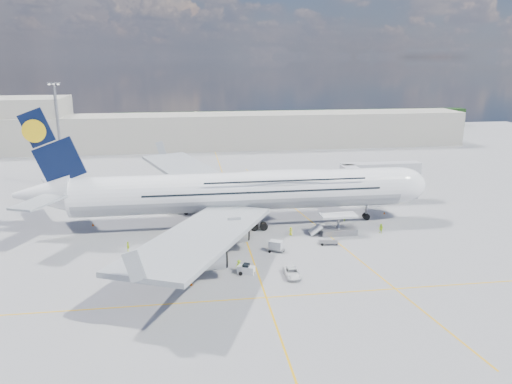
{
  "coord_description": "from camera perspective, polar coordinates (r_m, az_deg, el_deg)",
  "views": [
    {
      "loc": [
        -10.04,
        -80.01,
        31.15
      ],
      "look_at": [
        2.65,
        8.0,
        7.06
      ],
      "focal_mm": 35.0,
      "sensor_mm": 36.0,
      "label": 1
    }
  ],
  "objects": [
    {
      "name": "cone_wing_left_outer",
      "position": [
        122.26,
        -6.17,
        0.44
      ],
      "size": [
        0.45,
        0.45,
        0.58
      ],
      "color": "orange",
      "rests_on": "ground"
    },
    {
      "name": "cone_wing_right_outer",
      "position": [
        72.14,
        -7.42,
        -10.33
      ],
      "size": [
        0.44,
        0.44,
        0.55
      ],
      "color": "orange",
      "rests_on": "ground"
    },
    {
      "name": "dolly_nose_near",
      "position": [
        87.21,
        8.26,
        -5.68
      ],
      "size": [
        3.4,
        2.19,
        0.47
      ],
      "rotation": [
        0.0,
        0.0,
        -0.16
      ],
      "color": "gray",
      "rests_on": "ground"
    },
    {
      "name": "dolly_back",
      "position": [
        77.82,
        -11.29,
        -8.0
      ],
      "size": [
        3.1,
        2.5,
        1.73
      ],
      "rotation": [
        0.0,
        0.0,
        0.45
      ],
      "color": "gray",
      "rests_on": "ground"
    },
    {
      "name": "crew_loader",
      "position": [
        93.98,
        14.1,
        -4.09
      ],
      "size": [
        1.07,
        1.12,
        1.83
      ],
      "primitive_type": "imported",
      "rotation": [
        0.0,
        0.0,
        -0.98
      ],
      "color": "#A9DB17",
      "rests_on": "ground"
    },
    {
      "name": "taxi_line_diag",
      "position": [
        98.23,
        6.41,
        -3.43
      ],
      "size": [
        14.16,
        99.06,
        0.01
      ],
      "primitive_type": "cube",
      "rotation": [
        0.0,
        0.0,
        0.14
      ],
      "color": "#E1A30B",
      "rests_on": "ground"
    },
    {
      "name": "dolly_row_a",
      "position": [
        73.96,
        -9.37,
        -9.13
      ],
      "size": [
        3.01,
        1.77,
        1.84
      ],
      "rotation": [
        0.0,
        0.0,
        -0.08
      ],
      "color": "gray",
      "rests_on": "ground"
    },
    {
      "name": "catering_truck_outer",
      "position": [
        119.47,
        -8.92,
        0.78
      ],
      "size": [
        7.23,
        5.18,
        3.98
      ],
      "rotation": [
        0.0,
        0.0,
        -0.5
      ],
      "color": "gray",
      "rests_on": "ground"
    },
    {
      "name": "cone_nose",
      "position": [
        105.76,
        14.46,
        -2.32
      ],
      "size": [
        0.41,
        0.41,
        0.52
      ],
      "color": "orange",
      "rests_on": "ground"
    },
    {
      "name": "crew_van",
      "position": [
        90.48,
        4.0,
        -4.5
      ],
      "size": [
        0.89,
        0.88,
        1.55
      ],
      "primitive_type": "imported",
      "rotation": [
        0.0,
        0.0,
        2.37
      ],
      "color": "#E5F319",
      "rests_on": "ground"
    },
    {
      "name": "crew_wing",
      "position": [
        85.37,
        -14.42,
        -6.1
      ],
      "size": [
        0.53,
        1.08,
        1.79
      ],
      "primitive_type": "imported",
      "rotation": [
        0.0,
        0.0,
        1.48
      ],
      "color": "#C3E317",
      "rests_on": "ground"
    },
    {
      "name": "cargo_loader",
      "position": [
        92.13,
        9.24,
        -3.98
      ],
      "size": [
        8.53,
        3.2,
        3.67
      ],
      "color": "silver",
      "rests_on": "ground"
    },
    {
      "name": "terminal",
      "position": [
        177.09,
        -4.91,
        6.94
      ],
      "size": [
        180.0,
        16.0,
        12.0
      ],
      "primitive_type": "cube",
      "color": "#B2AD9E",
      "rests_on": "ground"
    },
    {
      "name": "baggage_tug",
      "position": [
        74.91,
        -1.13,
        -8.84
      ],
      "size": [
        2.76,
        2.1,
        1.57
      ],
      "rotation": [
        0.0,
        0.0,
        -0.43
      ],
      "color": "white",
      "rests_on": "ground"
    },
    {
      "name": "taxi_line_main",
      "position": [
        86.44,
        -0.99,
        -5.96
      ],
      "size": [
        0.25,
        220.0,
        0.01
      ],
      "primitive_type": "cube",
      "color": "#E1A30B",
      "rests_on": "ground"
    },
    {
      "name": "light_mast",
      "position": [
        129.8,
        -21.59,
        6.15
      ],
      "size": [
        3.0,
        0.7,
        25.5
      ],
      "color": "gray",
      "rests_on": "ground"
    },
    {
      "name": "cone_tail",
      "position": [
        100.31,
        -18.14,
        -3.56
      ],
      "size": [
        0.44,
        0.44,
        0.56
      ],
      "color": "orange",
      "rests_on": "ground"
    },
    {
      "name": "airliner",
      "position": [
        93.79,
        -1.62,
        0.15
      ],
      "size": [
        77.26,
        79.15,
        23.71
      ],
      "color": "white",
      "rests_on": "ground"
    },
    {
      "name": "crew_nose",
      "position": [
        99.37,
        10.1,
        -2.86
      ],
      "size": [
        0.68,
        0.71,
        1.64
      ],
      "primitive_type": "imported",
      "rotation": [
        0.0,
        0.0,
        0.89
      ],
      "color": "#A5E017",
      "rests_on": "ground"
    },
    {
      "name": "taxi_line_cross",
      "position": [
        68.35,
        1.18,
        -11.95
      ],
      "size": [
        120.0,
        0.25,
        0.01
      ],
      "primitive_type": "cube",
      "color": "#E1A30B",
      "rests_on": "ground"
    },
    {
      "name": "dolly_nose_far",
      "position": [
        83.09,
        2.28,
        -6.15
      ],
      "size": [
        3.24,
        2.72,
        1.81
      ],
      "rotation": [
        0.0,
        0.0,
        -0.51
      ],
      "color": "gray",
      "rests_on": "ground"
    },
    {
      "name": "dolly_row_b",
      "position": [
        84.46,
        -9.1,
        -6.03
      ],
      "size": [
        2.82,
        1.74,
        1.69
      ],
      "rotation": [
        0.0,
        0.0,
        0.13
      ],
      "color": "gray",
      "rests_on": "ground"
    },
    {
      "name": "hangar",
      "position": [
        191.02,
        -26.64,
        6.91
      ],
      "size": [
        40.0,
        22.0,
        18.0
      ],
      "primitive_type": "cube",
      "color": "#B2AD9E",
      "rests_on": "ground"
    },
    {
      "name": "ground",
      "position": [
        86.44,
        -0.99,
        -5.97
      ],
      "size": [
        300.0,
        300.0,
        0.0
      ],
      "primitive_type": "plane",
      "color": "gray",
      "rests_on": "ground"
    },
    {
      "name": "cone_wing_right_inner",
      "position": [
        79.7,
        -7.46,
        -7.75
      ],
      "size": [
        0.49,
        0.49,
        0.62
      ],
      "color": "orange",
      "rests_on": "ground"
    },
    {
      "name": "catering_truck_inner",
      "position": [
        104.3,
        -8.94,
        -1.36
      ],
      "size": [
        6.98,
        4.32,
        3.88
      ],
      "rotation": [
        0.0,
        0.0,
        -0.34
      ],
      "color": "gray",
      "rests_on": "ground"
    },
    {
      "name": "cone_wing_left_inner",
      "position": [
        102.52,
        -5.17,
        -2.45
      ],
      "size": [
        0.4,
        0.4,
        0.51
      ],
      "color": "orange",
      "rests_on": "ground"
    },
    {
      "name": "jet_bridge",
      "position": [
        111.21,
        13.02,
        2.14
      ],
      "size": [
        18.8,
        12.1,
        8.5
      ],
      "color": "#B7B7BC",
      "rests_on": "ground"
    },
    {
      "name": "crew_tug",
      "position": [
        75.81,
        -1.96,
        -8.39
      ],
      "size": [
        1.28,
        0.96,
        1.75
      ],
      "primitive_type": "imported",
      "rotation": [
        0.0,
        0.0,
        0.31
      ],
      "color": "#B6EB18",
      "rests_on": "ground"
    },
    {
      "name": "dolly_row_c",
      "position": [
        86.95,
        -6.47,
        -5.71
      ],
      "size": [
        3.01,
        1.77,
        0.42
      ],
      "rotation": [
        0.0,
        0.0,
        0.08
      ],
      "color": "gray",
      "rests_on": "ground"
    },
    {
      "name": "service_van",
      "position": [
        74.14,
        4.14,
        -9.19
      ],
      "size": [
        2.1,
        4.54,
        1.26
      ],
      "primitive_type": "imported",
      "rotation": [
        0.0,
        0.0,
        0.0
      ],
      "color": "white",
      "rests_on": "ground"
    },
    {
      "name": "tree_line",
      "position": [
        227.25,
        4.63,
        8.25
      ],
      "size": [
        160.0,
        6.0,
        8.0
      ],
      "primitive_type": "cube",
      "color": "#193814",
      "rests_on": "ground"
    }
  ]
}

